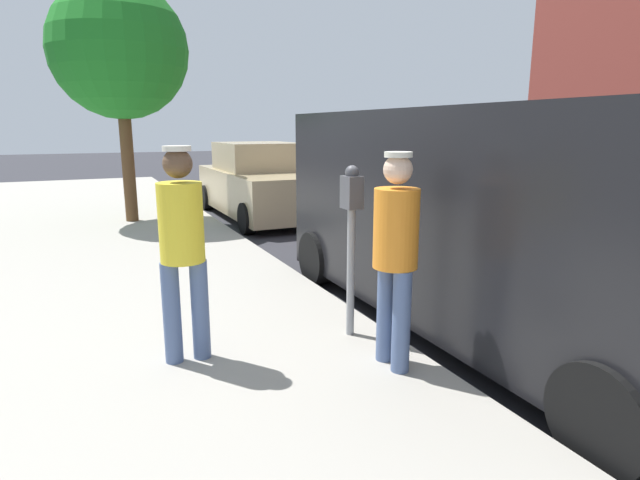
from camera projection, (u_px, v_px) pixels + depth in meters
name	position (u px, v px, depth m)	size (l,w,h in m)	color
ground_plane	(433.00, 309.00, 5.77)	(80.00, 80.00, 0.00)	#2D2D33
sidewalk_slab	(91.00, 361.00, 4.31)	(5.00, 32.00, 0.15)	#9E998E
parking_meter_near	(351.00, 222.00, 4.47)	(0.14, 0.18, 1.52)	gray
pedestrian_in_orange	(395.00, 248.00, 3.88)	(0.34, 0.36, 1.66)	#4C608C
pedestrian_in_yellow	(182.00, 241.00, 3.97)	(0.36, 0.34, 1.70)	#4C608C
parked_van	(492.00, 215.00, 5.01)	(2.15, 5.21, 2.15)	black
parked_sedan_behind	(261.00, 184.00, 11.50)	(1.95, 4.41, 1.65)	tan
street_tree	(119.00, 51.00, 9.68)	(2.54, 2.54, 4.51)	brown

